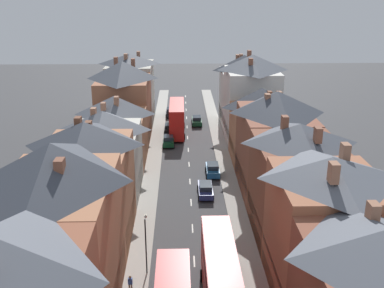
{
  "coord_description": "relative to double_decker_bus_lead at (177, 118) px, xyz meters",
  "views": [
    {
      "loc": [
        -1.14,
        -17.58,
        24.13
      ],
      "look_at": [
        0.48,
        44.09,
        2.34
      ],
      "focal_mm": 42.0,
      "sensor_mm": 36.0,
      "label": 1
    }
  ],
  "objects": [
    {
      "name": "car_near_silver",
      "position": [
        -1.29,
        -6.04,
        -1.97
      ],
      "size": [
        1.9,
        4.06,
        1.68
      ],
      "color": "#144728",
      "rests_on": "ground"
    },
    {
      "name": "centre_line_dashes",
      "position": [
        1.81,
        -20.11,
        -2.81
      ],
      "size": [
        0.14,
        97.8,
        0.01
      ],
      "color": "silver",
      "rests_on": "ground"
    },
    {
      "name": "car_parked_left_a",
      "position": [
        3.61,
        -24.16,
        -2.01
      ],
      "size": [
        1.9,
        4.5,
        1.59
      ],
      "color": "navy",
      "rests_on": "ground"
    },
    {
      "name": "pedestrian_mid_left",
      "position": [
        -3.6,
        -42.62,
        -1.78
      ],
      "size": [
        0.36,
        0.22,
        1.61
      ],
      "color": "brown",
      "rests_on": "pavement_left"
    },
    {
      "name": "car_parked_left_b",
      "position": [
        -1.29,
        11.26,
        -1.99
      ],
      "size": [
        1.9,
        4.3,
        1.65
      ],
      "color": "black",
      "rests_on": "ground"
    },
    {
      "name": "car_near_blue",
      "position": [
        3.61,
        5.23,
        -1.98
      ],
      "size": [
        1.9,
        4.28,
        1.66
      ],
      "color": "#144728",
      "rests_on": "ground"
    },
    {
      "name": "double_decker_bus_far_approaching",
      "position": [
        3.6,
        -44.3,
        0.0
      ],
      "size": [
        2.74,
        10.8,
        5.3
      ],
      "color": "red",
      "rests_on": "ground"
    },
    {
      "name": "car_far_grey",
      "position": [
        4.91,
        -18.09,
        -1.96
      ],
      "size": [
        1.9,
        4.09,
        1.71
      ],
      "color": "#236093",
      "rests_on": "ground"
    },
    {
      "name": "pavement_left",
      "position": [
        -3.29,
        -18.11,
        -2.75
      ],
      "size": [
        2.2,
        104.0,
        0.14
      ],
      "primitive_type": "cube",
      "color": "#A8A399",
      "rests_on": "ground"
    },
    {
      "name": "street_lamp",
      "position": [
        -2.44,
        -39.82,
        0.43
      ],
      "size": [
        0.2,
        1.12,
        5.5
      ],
      "color": "black",
      "rests_on": "ground"
    },
    {
      "name": "terrace_row_right",
      "position": [
        11.99,
        -28.14,
        3.29
      ],
      "size": [
        8.0,
        77.95,
        14.35
      ],
      "color": "#B2704C",
      "rests_on": "ground"
    },
    {
      "name": "pavement_right",
      "position": [
        6.91,
        -18.11,
        -2.75
      ],
      "size": [
        2.2,
        104.0,
        0.14
      ],
      "primitive_type": "cube",
      "color": "#A8A399",
      "rests_on": "ground"
    },
    {
      "name": "terrace_row_left",
      "position": [
        -8.38,
        -28.68,
        3.37
      ],
      "size": [
        8.0,
        81.44,
        13.92
      ],
      "color": "#935138",
      "rests_on": "ground"
    },
    {
      "name": "car_mid_white",
      "position": [
        -1.29,
        0.58,
        -2.0
      ],
      "size": [
        1.9,
        3.94,
        1.62
      ],
      "color": "black",
      "rests_on": "ground"
    },
    {
      "name": "double_decker_bus_lead",
      "position": [
        0.0,
        0.0,
        0.0
      ],
      "size": [
        2.74,
        10.8,
        5.3
      ],
      "color": "red",
      "rests_on": "ground"
    }
  ]
}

